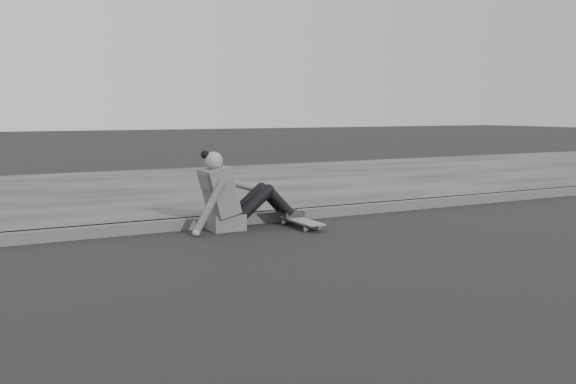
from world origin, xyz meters
TOP-DOWN VIEW (x-y plane):
  - ground at (0.00, 0.00)m, footprint 80.00×80.00m
  - curb at (0.00, 2.58)m, footprint 24.00×0.16m
  - sidewalk at (0.00, 5.60)m, footprint 24.00×6.00m
  - skateboard at (-0.71, 2.09)m, footprint 0.20×0.78m
  - seated_woman at (-1.45, 2.33)m, footprint 1.38×0.46m

SIDE VIEW (x-z plane):
  - ground at x=0.00m, z-range 0.00..0.00m
  - curb at x=0.00m, z-range 0.00..0.12m
  - sidewalk at x=0.00m, z-range 0.00..0.12m
  - skateboard at x=-0.71m, z-range 0.03..0.12m
  - seated_woman at x=-1.45m, z-range -0.08..0.80m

